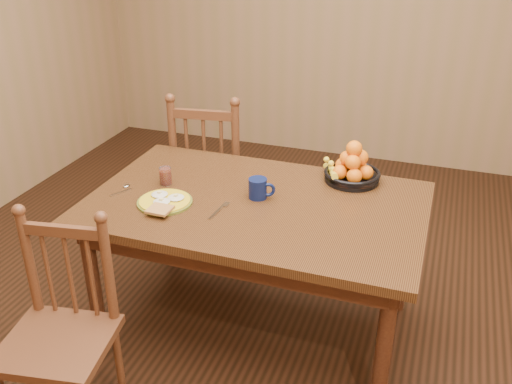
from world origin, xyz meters
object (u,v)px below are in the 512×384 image
(breakfast_plate, at_px, (165,201))
(fruit_bowl, at_px, (352,169))
(chair_near, at_px, (61,333))
(coffee_mug, at_px, (259,188))
(dining_table, at_px, (256,217))
(chair_far, at_px, (212,174))

(breakfast_plate, xyz_separation_m, fruit_bowl, (0.79, 0.55, 0.05))
(chair_near, bearing_deg, coffee_mug, 47.85)
(breakfast_plate, relative_size, fruit_bowl, 0.89)
(dining_table, height_order, chair_near, chair_near)
(breakfast_plate, bearing_deg, chair_near, -103.06)
(dining_table, distance_m, breakfast_plate, 0.45)
(coffee_mug, relative_size, fruit_bowl, 0.41)
(chair_far, relative_size, fruit_bowl, 3.19)
(chair_near, height_order, fruit_bowl, fruit_bowl)
(chair_far, height_order, coffee_mug, chair_far)
(chair_far, xyz_separation_m, breakfast_plate, (0.14, -0.88, 0.26))
(chair_far, distance_m, breakfast_plate, 0.93)
(breakfast_plate, relative_size, coffee_mug, 2.17)
(coffee_mug, bearing_deg, breakfast_plate, -152.74)
(chair_far, height_order, breakfast_plate, chair_far)
(dining_table, relative_size, coffee_mug, 12.02)
(chair_near, xyz_separation_m, breakfast_plate, (0.15, 0.66, 0.31))
(chair_far, xyz_separation_m, fruit_bowl, (0.93, -0.34, 0.31))
(dining_table, bearing_deg, breakfast_plate, -157.46)
(fruit_bowl, bearing_deg, chair_far, 160.04)
(breakfast_plate, bearing_deg, chair_far, 99.05)
(breakfast_plate, distance_m, coffee_mug, 0.45)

